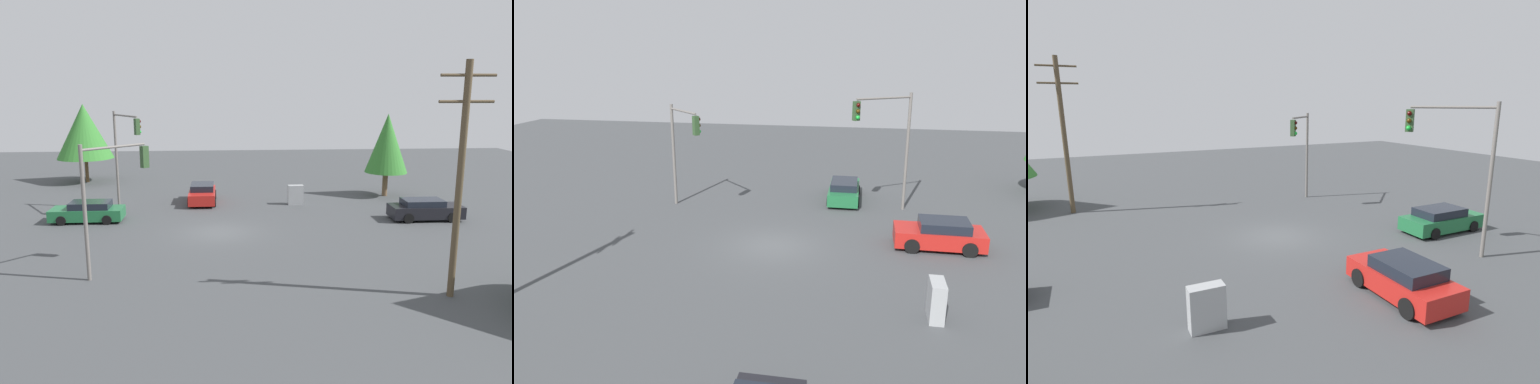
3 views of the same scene
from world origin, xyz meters
TOP-DOWN VIEW (x-y plane):
  - ground_plane at (0.00, 0.00)m, footprint 80.00×80.00m
  - sedan_red at (1.22, -8.02)m, footprint 2.05×4.22m
  - sedan_green at (8.47, -3.12)m, footprint 4.60×1.97m
  - traffic_signal_main at (4.86, 6.26)m, footprint 2.68×2.63m
  - traffic_signal_cross at (6.40, -5.55)m, footprint 2.38×3.32m
  - electrical_cabinet at (-5.75, -6.97)m, footprint 1.13×0.52m

SIDE VIEW (x-z plane):
  - ground_plane at x=0.00m, z-range 0.00..0.00m
  - sedan_green at x=8.47m, z-range -0.02..1.32m
  - sedan_red at x=1.22m, z-range -0.01..1.42m
  - electrical_cabinet at x=-5.75m, z-range 0.00..1.46m
  - traffic_signal_main at x=4.86m, z-range 1.13..7.32m
  - traffic_signal_cross at x=6.40m, z-range 1.25..8.23m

